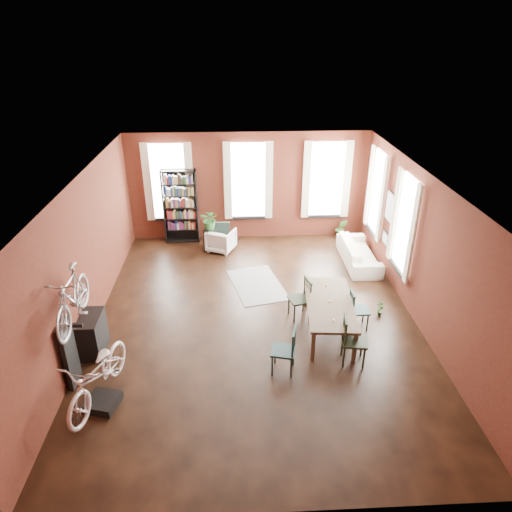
{
  "coord_description": "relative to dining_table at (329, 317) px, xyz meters",
  "views": [
    {
      "loc": [
        -0.42,
        -8.38,
        5.84
      ],
      "look_at": [
        0.03,
        0.6,
        1.29
      ],
      "focal_mm": 32.0,
      "sensor_mm": 36.0,
      "label": 1
    }
  ],
  "objects": [
    {
      "name": "bike_trainer",
      "position": [
        -4.26,
        -1.94,
        -0.28
      ],
      "size": [
        0.63,
        0.63,
        0.15
      ],
      "primitive_type": "cube",
      "rotation": [
        0.0,
        0.0,
        -0.26
      ],
      "color": "black",
      "rests_on": "ground"
    },
    {
      "name": "plant_small",
      "position": [
        1.28,
        0.51,
        -0.29
      ],
      "size": [
        0.33,
        0.42,
        0.13
      ],
      "primitive_type": "imported",
      "rotation": [
        0.0,
        0.0,
        0.44
      ],
      "color": "#2E6026",
      "rests_on": "ground"
    },
    {
      "name": "room",
      "position": [
        -1.26,
        1.09,
        1.78
      ],
      "size": [
        9.0,
        9.04,
        3.22
      ],
      "color": "black",
      "rests_on": "ground"
    },
    {
      "name": "dining_table",
      "position": [
        0.0,
        0.0,
        0.0
      ],
      "size": [
        1.13,
        2.17,
        0.71
      ],
      "primitive_type": "cube",
      "rotation": [
        0.0,
        0.0,
        -0.09
      ],
      "color": "#4D3D2E",
      "rests_on": "ground"
    },
    {
      "name": "dining_chair_b",
      "position": [
        -0.55,
        0.55,
        0.11
      ],
      "size": [
        0.52,
        0.52,
        0.93
      ],
      "primitive_type": "cube",
      "rotation": [
        0.0,
        0.0,
        -1.33
      ],
      "color": "black",
      "rests_on": "ground"
    },
    {
      "name": "console_table",
      "position": [
        -4.79,
        -0.42,
        0.04
      ],
      "size": [
        0.4,
        0.8,
        0.8
      ],
      "primitive_type": "cube",
      "color": "black",
      "rests_on": "ground"
    },
    {
      "name": "bicycle_hung",
      "position": [
        -4.66,
        -1.32,
        1.78
      ],
      "size": [
        0.47,
        1.0,
        1.66
      ],
      "primitive_type": "imported",
      "color": "#A5A8AD",
      "rests_on": "bike_wall_rack"
    },
    {
      "name": "cream_sofa",
      "position": [
        1.44,
        3.08,
        0.05
      ],
      "size": [
        0.61,
        2.08,
        0.81
      ],
      "primitive_type": "imported",
      "rotation": [
        0.0,
        0.0,
        1.57
      ],
      "color": "beige",
      "rests_on": "ground"
    },
    {
      "name": "bookshelf",
      "position": [
        -3.51,
        4.78,
        0.74
      ],
      "size": [
        1.0,
        0.32,
        2.2
      ],
      "primitive_type": "cube",
      "color": "black",
      "rests_on": "ground"
    },
    {
      "name": "dining_chair_d",
      "position": [
        0.67,
        0.11,
        0.08
      ],
      "size": [
        0.41,
        0.41,
        0.88
      ],
      "primitive_type": "cube",
      "rotation": [
        0.0,
        0.0,
        1.58
      ],
      "color": "#1B3B38",
      "rests_on": "ground"
    },
    {
      "name": "plant_on_stand",
      "position": [
        -2.62,
        4.1,
        0.52
      ],
      "size": [
        0.7,
        0.74,
        0.46
      ],
      "primitive_type": "imported",
      "rotation": [
        0.0,
        0.0,
        -0.34
      ],
      "color": "#275D25",
      "rests_on": "plant_stand"
    },
    {
      "name": "bike_wall_rack",
      "position": [
        -4.91,
        -1.32,
        0.29
      ],
      "size": [
        0.16,
        0.6,
        1.3
      ],
      "primitive_type": "cube",
      "color": "black",
      "rests_on": "ground"
    },
    {
      "name": "white_armchair",
      "position": [
        -2.34,
        4.04,
        0.0
      ],
      "size": [
        0.91,
        0.88,
        0.72
      ],
      "primitive_type": "imported",
      "rotation": [
        0.0,
        0.0,
        2.72
      ],
      "color": "silver",
      "rests_on": "ground"
    },
    {
      "name": "bicycle_floor",
      "position": [
        -4.26,
        -1.91,
        0.74
      ],
      "size": [
        0.88,
        1.13,
        1.9
      ],
      "primitive_type": "imported",
      "rotation": [
        0.0,
        0.0,
        -0.24
      ],
      "color": "silver",
      "rests_on": "bike_trainer"
    },
    {
      "name": "dining_chair_a",
      "position": [
        -1.09,
        -1.2,
        0.11
      ],
      "size": [
        0.52,
        0.52,
        0.94
      ],
      "primitive_type": "cube",
      "rotation": [
        0.0,
        0.0,
        -1.81
      ],
      "color": "#173333",
      "rests_on": "ground"
    },
    {
      "name": "dining_chair_c",
      "position": [
        0.28,
        -1.02,
        0.14
      ],
      "size": [
        0.52,
        0.52,
        1.0
      ],
      "primitive_type": "cube",
      "rotation": [
        0.0,
        0.0,
        1.43
      ],
      "color": "#212F1C",
      "rests_on": "ground"
    },
    {
      "name": "plant_by_sofa",
      "position": [
        1.31,
        4.71,
        -0.22
      ],
      "size": [
        0.51,
        0.7,
        0.28
      ],
      "primitive_type": "imported",
      "rotation": [
        0.0,
        0.0,
        -0.27
      ],
      "color": "#2F5522",
      "rests_on": "ground"
    },
    {
      "name": "plant_stand",
      "position": [
        -2.65,
        4.09,
        -0.03
      ],
      "size": [
        0.37,
        0.37,
        0.65
      ],
      "primitive_type": "cube",
      "rotation": [
        0.0,
        0.0,
        -0.17
      ],
      "color": "black",
      "rests_on": "ground"
    },
    {
      "name": "striped_rug",
      "position": [
        -1.41,
        2.0,
        -0.35
      ],
      "size": [
        1.55,
        2.06,
        0.01
      ],
      "primitive_type": "cube",
      "rotation": [
        0.0,
        0.0,
        0.24
      ],
      "color": "black",
      "rests_on": "ground"
    }
  ]
}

